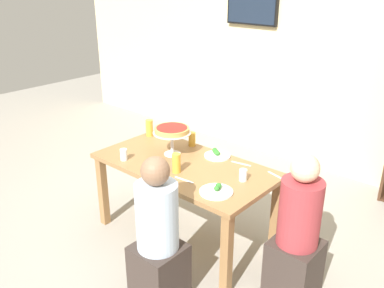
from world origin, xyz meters
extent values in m
plane|color=gray|center=(0.00, 0.00, 0.00)|extent=(12.00, 12.00, 0.00)
cube|color=beige|center=(0.00, 2.20, 1.40)|extent=(8.00, 0.12, 2.80)
cube|color=olive|center=(0.00, 0.00, 0.72)|extent=(1.58, 0.82, 0.04)
cube|color=olive|center=(-0.73, -0.35, 0.35)|extent=(0.07, 0.07, 0.70)
cube|color=olive|center=(0.73, -0.35, 0.35)|extent=(0.07, 0.07, 0.70)
cube|color=olive|center=(-0.73, 0.35, 0.35)|extent=(0.07, 0.07, 0.70)
cube|color=olive|center=(0.73, 0.35, 0.35)|extent=(0.07, 0.07, 0.70)
cube|color=black|center=(-0.77, 2.11, 1.86)|extent=(0.71, 0.05, 0.41)
cube|color=#192333|center=(-0.77, 2.08, 1.86)|extent=(0.67, 0.01, 0.37)
cube|color=#382D28|center=(0.38, -0.70, 0.23)|extent=(0.34, 0.34, 0.45)
cylinder|color=silver|center=(0.38, -0.70, 0.70)|extent=(0.30, 0.30, 0.50)
sphere|color=#846047|center=(0.38, -0.70, 1.05)|extent=(0.20, 0.20, 0.20)
cube|color=#382D28|center=(1.10, -0.01, 0.23)|extent=(0.34, 0.34, 0.45)
cylinder|color=#993338|center=(1.10, -0.01, 0.70)|extent=(0.30, 0.30, 0.50)
sphere|color=beige|center=(1.10, -0.01, 1.05)|extent=(0.20, 0.20, 0.20)
cylinder|color=silver|center=(-0.21, 0.07, 0.75)|extent=(0.15, 0.15, 0.01)
cylinder|color=silver|center=(-0.21, 0.07, 0.85)|extent=(0.03, 0.03, 0.20)
cylinder|color=silver|center=(-0.21, 0.07, 0.95)|extent=(0.34, 0.34, 0.01)
cylinder|color=tan|center=(-0.21, 0.07, 0.98)|extent=(0.31, 0.31, 0.04)
cylinder|color=maroon|center=(-0.21, 0.07, 1.00)|extent=(0.27, 0.27, 0.00)
cylinder|color=white|center=(0.12, 0.30, 0.75)|extent=(0.23, 0.23, 0.01)
sphere|color=#2D7028|center=(0.12, 0.30, 0.78)|extent=(0.05, 0.05, 0.05)
sphere|color=#2D7028|center=(0.07, 0.33, 0.78)|extent=(0.05, 0.05, 0.05)
sphere|color=#2D7028|center=(0.13, 0.30, 0.78)|extent=(0.04, 0.04, 0.04)
cylinder|color=white|center=(0.52, -0.22, 0.75)|extent=(0.25, 0.25, 0.01)
sphere|color=#2D7028|center=(0.52, -0.22, 0.77)|extent=(0.04, 0.04, 0.04)
sphere|color=#2D7028|center=(0.53, -0.22, 0.77)|extent=(0.04, 0.04, 0.04)
sphere|color=#2D7028|center=(0.51, -0.18, 0.78)|extent=(0.05, 0.05, 0.05)
cylinder|color=gold|center=(-0.70, 0.26, 0.82)|extent=(0.07, 0.07, 0.17)
cylinder|color=gold|center=(-0.21, 0.34, 0.81)|extent=(0.07, 0.07, 0.13)
cylinder|color=gold|center=(0.06, -0.17, 0.82)|extent=(0.07, 0.07, 0.17)
cylinder|color=white|center=(-0.45, -0.29, 0.79)|extent=(0.06, 0.06, 0.10)
cylinder|color=white|center=(0.56, 0.07, 0.79)|extent=(0.06, 0.06, 0.10)
cube|color=silver|center=(0.37, 0.31, 0.74)|extent=(0.18, 0.05, 0.00)
cube|color=silver|center=(-0.14, -0.31, 0.74)|extent=(0.18, 0.05, 0.00)
cube|color=silver|center=(0.72, 0.31, 0.74)|extent=(0.18, 0.06, 0.00)
cube|color=silver|center=(0.21, -0.23, 0.74)|extent=(0.18, 0.03, 0.00)
camera|label=1|loc=(2.17, -2.39, 2.26)|focal=38.80mm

